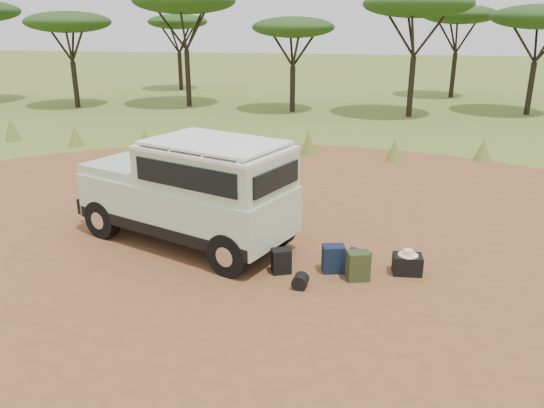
% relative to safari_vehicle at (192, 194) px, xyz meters
% --- Properties ---
extents(ground, '(140.00, 140.00, 0.00)m').
position_rel_safari_vehicle_xyz_m(ground, '(1.49, -0.40, -1.13)').
color(ground, olive).
rests_on(ground, ground).
extents(dirt_clearing, '(23.00, 23.00, 0.01)m').
position_rel_safari_vehicle_xyz_m(dirt_clearing, '(1.49, -0.40, -1.12)').
color(dirt_clearing, brown).
rests_on(dirt_clearing, ground).
extents(grass_fringe, '(36.60, 1.60, 0.90)m').
position_rel_safari_vehicle_xyz_m(grass_fringe, '(1.61, 8.27, -0.72)').
color(grass_fringe, olive).
rests_on(grass_fringe, ground).
extents(acacia_treeline, '(46.70, 13.20, 6.26)m').
position_rel_safari_vehicle_xyz_m(acacia_treeline, '(2.25, 19.41, 3.74)').
color(acacia_treeline, black).
rests_on(acacia_treeline, ground).
extents(safari_vehicle, '(5.11, 3.53, 2.34)m').
position_rel_safari_vehicle_xyz_m(safari_vehicle, '(0.00, 0.00, 0.00)').
color(safari_vehicle, '#AFC7AA').
rests_on(safari_vehicle, ground).
extents(walking_staff, '(0.24, 0.54, 1.55)m').
position_rel_safari_vehicle_xyz_m(walking_staff, '(-2.71, 0.44, -0.35)').
color(walking_staff, brown).
rests_on(walking_staff, ground).
extents(backpack_black, '(0.43, 0.38, 0.49)m').
position_rel_safari_vehicle_xyz_m(backpack_black, '(2.11, -1.08, -0.88)').
color(backpack_black, black).
rests_on(backpack_black, ground).
extents(backpack_navy, '(0.47, 0.39, 0.54)m').
position_rel_safari_vehicle_xyz_m(backpack_navy, '(3.08, -0.85, -0.86)').
color(backpack_navy, '#111C36').
rests_on(backpack_navy, ground).
extents(backpack_olive, '(0.47, 0.40, 0.56)m').
position_rel_safari_vehicle_xyz_m(backpack_olive, '(3.56, -1.09, -0.85)').
color(backpack_olive, '#313D1C').
rests_on(backpack_olive, ground).
extents(duffel_navy, '(0.53, 0.50, 0.48)m').
position_rel_safari_vehicle_xyz_m(duffel_navy, '(3.54, -0.92, -0.89)').
color(duffel_navy, '#111C36').
rests_on(duffel_navy, ground).
extents(hard_case, '(0.57, 0.42, 0.38)m').
position_rel_safari_vehicle_xyz_m(hard_case, '(4.48, -0.67, -0.94)').
color(hard_case, black).
rests_on(hard_case, ground).
extents(stuff_sack, '(0.30, 0.30, 0.28)m').
position_rel_safari_vehicle_xyz_m(stuff_sack, '(2.56, -1.63, -0.99)').
color(stuff_sack, black).
rests_on(stuff_sack, ground).
extents(safari_hat, '(0.38, 0.38, 0.11)m').
position_rel_safari_vehicle_xyz_m(safari_hat, '(4.48, -0.67, -0.71)').
color(safari_hat, beige).
rests_on(safari_hat, hard_case).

